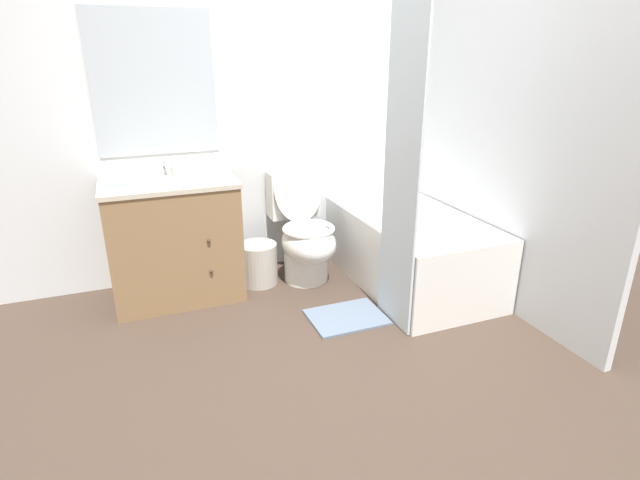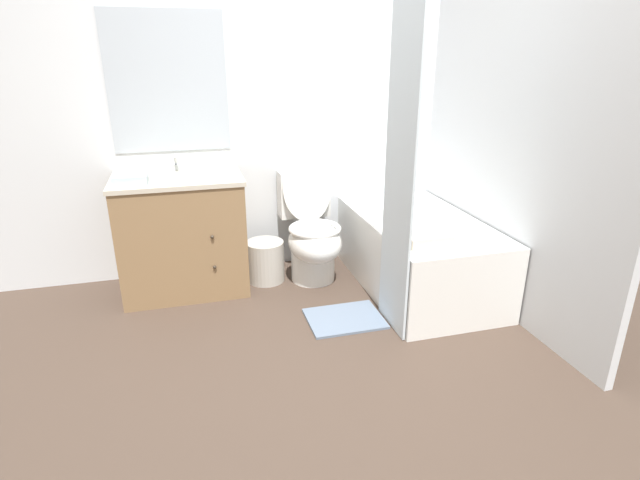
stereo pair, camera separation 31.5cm
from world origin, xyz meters
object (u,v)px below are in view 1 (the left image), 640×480
object	(u,v)px
bath_mat	(346,317)
sink_faucet	(164,169)
toilet	(304,234)
soap_dispenser	(215,166)
hand_towel_folded	(121,184)
tissue_box	(183,170)
bathtub	(410,249)
vanity_cabinet	(174,238)
wastebasket	(258,264)
bath_towel_folded	(422,233)

from	to	relation	value
bath_mat	sink_faucet	bearing A→B (deg)	135.92
toilet	soap_dispenser	xyz separation A→B (m)	(-0.60, 0.06, 0.55)
toilet	hand_towel_folded	size ratio (longest dim) A/B	4.13
sink_faucet	toilet	world-z (taller)	sink_faucet
tissue_box	hand_towel_folded	distance (m)	0.42
bathtub	hand_towel_folded	world-z (taller)	hand_towel_folded
sink_faucet	soap_dispenser	bearing A→B (deg)	-30.13
vanity_cabinet	toilet	bearing A→B (deg)	-4.26
bathtub	hand_towel_folded	bearing A→B (deg)	171.70
wastebasket	sink_faucet	bearing A→B (deg)	160.51
soap_dispenser	hand_towel_folded	bearing A→B (deg)	-167.91
bath_towel_folded	tissue_box	bearing A→B (deg)	147.13
tissue_box	bath_towel_folded	bearing A→B (deg)	-32.87
tissue_box	bathtub	bearing A→B (deg)	-16.43
vanity_cabinet	sink_faucet	bearing A→B (deg)	90.00
vanity_cabinet	hand_towel_folded	size ratio (longest dim) A/B	4.02
sink_faucet	bathtub	world-z (taller)	sink_faucet
sink_faucet	bath_mat	world-z (taller)	sink_faucet
wastebasket	bath_towel_folded	size ratio (longest dim) A/B	1.13
bathtub	bath_mat	world-z (taller)	bathtub
bathtub	tissue_box	bearing A→B (deg)	163.57
bathtub	bath_mat	xyz separation A→B (m)	(-0.66, -0.34, -0.25)
toilet	bath_towel_folded	world-z (taller)	toilet
sink_faucet	hand_towel_folded	world-z (taller)	sink_faucet
tissue_box	bath_mat	xyz separation A→B (m)	(0.85, -0.78, -0.87)
tissue_box	bath_towel_folded	world-z (taller)	tissue_box
bathtub	tissue_box	size ratio (longest dim) A/B	9.65
sink_faucet	tissue_box	bearing A→B (deg)	-53.29
sink_faucet	toilet	bearing A→B (deg)	-15.04
wastebasket	hand_towel_folded	bearing A→B (deg)	-172.75
wastebasket	bath_mat	xyz separation A→B (m)	(0.39, -0.72, -0.15)
toilet	soap_dispenser	world-z (taller)	soap_dispenser
sink_faucet	bath_towel_folded	bearing A→B (deg)	-34.91
tissue_box	bath_mat	bearing A→B (deg)	-42.66
soap_dispenser	bath_mat	xyz separation A→B (m)	(0.64, -0.74, -0.89)
soap_dispenser	bath_mat	bearing A→B (deg)	-49.21
toilet	bathtub	bearing A→B (deg)	-26.08
toilet	bath_mat	world-z (taller)	toilet
soap_dispenser	hand_towel_folded	world-z (taller)	soap_dispenser
tissue_box	bath_mat	distance (m)	1.45
bathtub	soap_dispenser	bearing A→B (deg)	162.70
toilet	soap_dispenser	size ratio (longest dim) A/B	5.73
sink_faucet	bath_towel_folded	world-z (taller)	sink_faucet
bathtub	tissue_box	xyz separation A→B (m)	(-1.51, 0.44, 0.62)
toilet	bathtub	size ratio (longest dim) A/B	0.63
bathtub	sink_faucet	bearing A→B (deg)	160.00
hand_towel_folded	tissue_box	bearing A→B (deg)	23.40
vanity_cabinet	bath_towel_folded	bearing A→B (deg)	-29.85
vanity_cabinet	toilet	world-z (taller)	toilet
tissue_box	bath_mat	size ratio (longest dim) A/B	0.30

